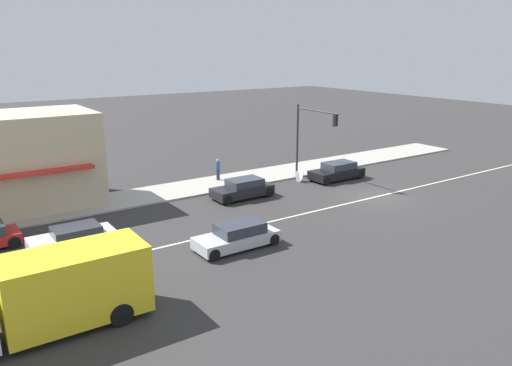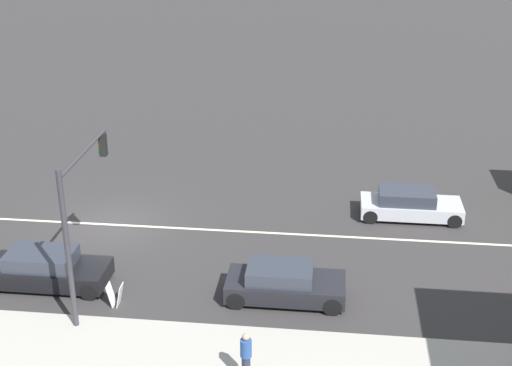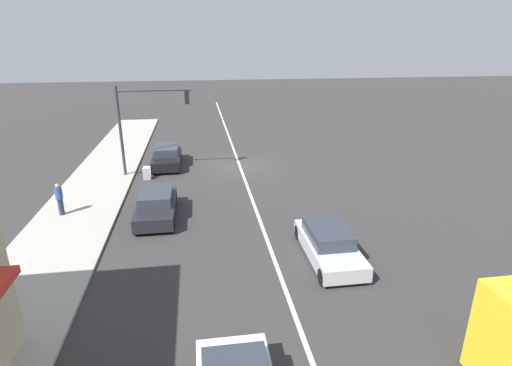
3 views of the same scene
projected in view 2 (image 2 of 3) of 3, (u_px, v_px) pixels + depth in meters
The scene contains 7 objects.
lane_marking_center at pixel (114, 225), 30.76m from camera, with size 0.16×60.00×0.01m, color beige.
traffic_signal_main at pixel (80, 204), 23.52m from camera, with size 4.59×0.34×5.60m.
pedestrian at pixel (246, 356), 20.81m from camera, with size 0.34×0.34×1.64m.
warning_aframe_sign at pixel (115, 295), 24.84m from camera, with size 0.45×0.53×0.84m.
sedan_silver at pixel (410, 204), 31.21m from camera, with size 1.82×4.37×1.29m.
suv_black at pixel (47, 269), 26.05m from camera, with size 1.87×4.40×1.35m.
sedan_dark at pixel (284, 283), 25.15m from camera, with size 1.84×4.20×1.32m.
Camera 2 is at (26.64, 9.21, 13.90)m, focal length 50.00 mm.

